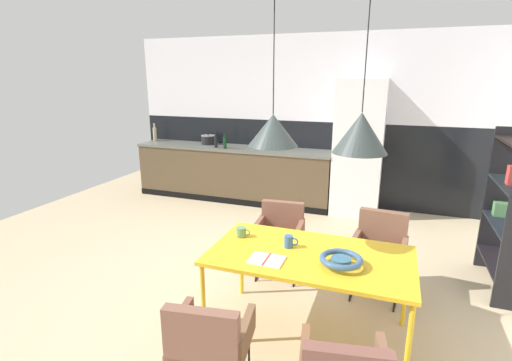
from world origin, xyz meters
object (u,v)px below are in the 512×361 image
object	(u,v)px
open_book	(267,260)
mug_glass_clear	(241,232)
pendant_lamp_over_table_near	(273,130)
pendant_lamp_over_table_far	(361,133)
armchair_facing_counter	(208,337)
refrigerator_column	(358,148)
dining_table	(310,259)
bottle_wine_green	(225,142)
bottle_oil_tall	(216,141)
armchair_head_of_table	(380,244)
cooking_pot	(208,140)
armchair_by_stool	(280,228)
fruit_bowl	(341,260)
mug_short_terracotta	(289,241)
bottle_vinegar_dark	(155,134)

from	to	relation	value
open_book	mug_glass_clear	xyz separation A→B (m)	(-0.35, 0.35, 0.04)
pendant_lamp_over_table_near	pendant_lamp_over_table_far	xyz separation A→B (m)	(0.63, 0.04, 0.00)
armchair_facing_counter	refrigerator_column	bearing A→B (deg)	74.27
dining_table	pendant_lamp_over_table_near	bearing A→B (deg)	-178.44
pendant_lamp_over_table_far	pendant_lamp_over_table_near	bearing A→B (deg)	-176.15
bottle_wine_green	bottle_oil_tall	xyz separation A→B (m)	(-0.19, 0.05, 0.00)
armchair_facing_counter	pendant_lamp_over_table_near	xyz separation A→B (m)	(0.13, 0.89, 1.18)
bottle_oil_tall	armchair_head_of_table	bearing A→B (deg)	-37.90
armchair_head_of_table	cooking_pot	world-z (taller)	cooking_pot
bottle_oil_tall	pendant_lamp_over_table_far	xyz separation A→B (m)	(2.58, -2.99, 0.66)
pendant_lamp_over_table_near	armchair_by_stool	bearing A→B (deg)	102.13
armchair_head_of_table	pendant_lamp_over_table_near	size ratio (longest dim) A/B	0.73
fruit_bowl	armchair_head_of_table	bearing A→B (deg)	75.94
armchair_facing_counter	fruit_bowl	distance (m)	1.08
fruit_bowl	armchair_by_stool	bearing A→B (deg)	126.06
dining_table	open_book	distance (m)	0.37
fruit_bowl	dining_table	bearing A→B (deg)	154.26
mug_glass_clear	pendant_lamp_over_table_far	bearing A→B (deg)	-5.46
bottle_wine_green	pendant_lamp_over_table_near	distance (m)	3.53
mug_short_terracotta	mug_glass_clear	xyz separation A→B (m)	(-0.44, 0.07, -0.01)
open_book	pendant_lamp_over_table_near	bearing A→B (deg)	97.76
bottle_wine_green	dining_table	bearing A→B (deg)	-55.01
open_book	mug_short_terracotta	world-z (taller)	mug_short_terracotta
dining_table	armchair_facing_counter	distance (m)	1.02
bottle_oil_tall	pendant_lamp_over_table_near	size ratio (longest dim) A/B	0.24
mug_glass_clear	cooking_pot	distance (m)	3.69
cooking_pot	bottle_wine_green	bearing A→B (deg)	-33.32
cooking_pot	pendant_lamp_over_table_far	bearing A→B (deg)	-48.63
refrigerator_column	fruit_bowl	distance (m)	3.31
mug_glass_clear	bottle_oil_tall	bearing A→B (deg)	119.47
armchair_by_stool	bottle_vinegar_dark	xyz separation A→B (m)	(-3.12, 2.33, 0.54)
mug_glass_clear	bottle_oil_tall	world-z (taller)	bottle_oil_tall
bottle_wine_green	refrigerator_column	bearing A→B (deg)	5.23
fruit_bowl	bottle_oil_tall	distance (m)	4.04
refrigerator_column	bottle_vinegar_dark	world-z (taller)	refrigerator_column
armchair_head_of_table	open_book	xyz separation A→B (m)	(-0.78, -1.10, 0.22)
armchair_head_of_table	pendant_lamp_over_table_far	size ratio (longest dim) A/B	0.72
mug_short_terracotta	bottle_vinegar_dark	world-z (taller)	bottle_vinegar_dark
bottle_vinegar_dark	mug_glass_clear	bearing A→B (deg)	-46.26
armchair_by_stool	cooking_pot	size ratio (longest dim) A/B	3.09
armchair_facing_counter	bottle_wine_green	distance (m)	4.24
armchair_by_stool	armchair_facing_counter	bearing A→B (deg)	87.63
mug_short_terracotta	open_book	bearing A→B (deg)	-108.89
refrigerator_column	pendant_lamp_over_table_far	size ratio (longest dim) A/B	1.81
pendant_lamp_over_table_far	mug_short_terracotta	bearing A→B (deg)	177.19
refrigerator_column	dining_table	bearing A→B (deg)	-90.84
armchair_facing_counter	bottle_vinegar_dark	distance (m)	5.28
mug_short_terracotta	pendant_lamp_over_table_near	xyz separation A→B (m)	(-0.13, -0.07, 0.90)
refrigerator_column	bottle_vinegar_dark	xyz separation A→B (m)	(-3.68, 0.10, 0.03)
armchair_facing_counter	open_book	xyz separation A→B (m)	(0.16, 0.67, 0.23)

